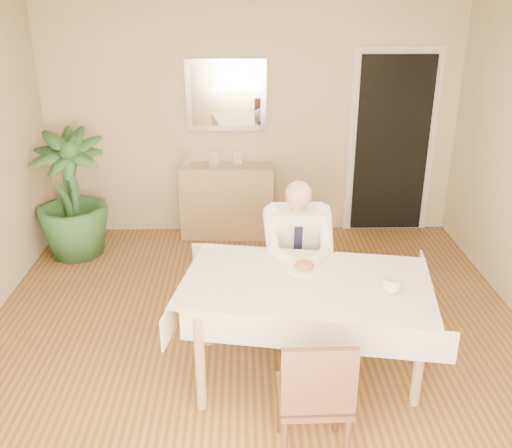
{
  "coord_description": "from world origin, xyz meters",
  "views": [
    {
      "loc": [
        -0.09,
        -3.66,
        2.62
      ],
      "look_at": [
        0.0,
        0.35,
        0.95
      ],
      "focal_mm": 40.0,
      "sensor_mm": 36.0,
      "label": 1
    }
  ],
  "objects_px": {
    "coffee_mug": "(392,285)",
    "potted_palm": "(71,195)",
    "dining_table": "(306,292)",
    "seated_man": "(298,252)",
    "chair_near": "(315,395)",
    "chair_far": "(295,256)",
    "sideboard": "(228,201)"
  },
  "relations": [
    {
      "from": "seated_man",
      "to": "coffee_mug",
      "type": "relative_size",
      "value": 10.08
    },
    {
      "from": "chair_far",
      "to": "potted_palm",
      "type": "xyz_separation_m",
      "value": [
        -2.19,
        1.17,
        0.15
      ]
    },
    {
      "from": "chair_near",
      "to": "seated_man",
      "type": "distance_m",
      "value": 1.47
    },
    {
      "from": "seated_man",
      "to": "coffee_mug",
      "type": "distance_m",
      "value": 0.94
    },
    {
      "from": "seated_man",
      "to": "sideboard",
      "type": "xyz_separation_m",
      "value": [
        -0.61,
        1.93,
        -0.28
      ]
    },
    {
      "from": "chair_far",
      "to": "potted_palm",
      "type": "bearing_deg",
      "value": 149.52
    },
    {
      "from": "dining_table",
      "to": "chair_near",
      "type": "distance_m",
      "value": 0.88
    },
    {
      "from": "dining_table",
      "to": "coffee_mug",
      "type": "xyz_separation_m",
      "value": [
        0.55,
        -0.16,
        0.13
      ]
    },
    {
      "from": "chair_far",
      "to": "sideboard",
      "type": "height_order",
      "value": "chair_far"
    },
    {
      "from": "chair_near",
      "to": "chair_far",
      "type": "bearing_deg",
      "value": 87.76
    },
    {
      "from": "dining_table",
      "to": "chair_far",
      "type": "distance_m",
      "value": 0.9
    },
    {
      "from": "dining_table",
      "to": "chair_near",
      "type": "bearing_deg",
      "value": -81.95
    },
    {
      "from": "coffee_mug",
      "to": "potted_palm",
      "type": "bearing_deg",
      "value": 140.95
    },
    {
      "from": "chair_far",
      "to": "dining_table",
      "type": "bearing_deg",
      "value": -92.29
    },
    {
      "from": "dining_table",
      "to": "seated_man",
      "type": "height_order",
      "value": "seated_man"
    },
    {
      "from": "sideboard",
      "to": "coffee_mug",
      "type": "bearing_deg",
      "value": -63.49
    },
    {
      "from": "sideboard",
      "to": "potted_palm",
      "type": "distance_m",
      "value": 1.67
    },
    {
      "from": "dining_table",
      "to": "chair_near",
      "type": "height_order",
      "value": "chair_near"
    },
    {
      "from": "chair_near",
      "to": "coffee_mug",
      "type": "bearing_deg",
      "value": 49.37
    },
    {
      "from": "chair_far",
      "to": "potted_palm",
      "type": "distance_m",
      "value": 2.49
    },
    {
      "from": "chair_near",
      "to": "coffee_mug",
      "type": "height_order",
      "value": "chair_near"
    },
    {
      "from": "chair_far",
      "to": "seated_man",
      "type": "distance_m",
      "value": 0.34
    },
    {
      "from": "chair_near",
      "to": "potted_palm",
      "type": "distance_m",
      "value": 3.64
    },
    {
      "from": "dining_table",
      "to": "chair_far",
      "type": "height_order",
      "value": "chair_far"
    },
    {
      "from": "dining_table",
      "to": "seated_man",
      "type": "relative_size",
      "value": 1.52
    },
    {
      "from": "coffee_mug",
      "to": "potted_palm",
      "type": "relative_size",
      "value": 0.09
    },
    {
      "from": "dining_table",
      "to": "potted_palm",
      "type": "relative_size",
      "value": 1.43
    },
    {
      "from": "chair_far",
      "to": "chair_near",
      "type": "relative_size",
      "value": 1.04
    },
    {
      "from": "potted_palm",
      "to": "coffee_mug",
      "type": "bearing_deg",
      "value": -39.05
    },
    {
      "from": "chair_near",
      "to": "seated_man",
      "type": "bearing_deg",
      "value": 87.56
    },
    {
      "from": "dining_table",
      "to": "sideboard",
      "type": "xyz_separation_m",
      "value": [
        -0.61,
        2.52,
        -0.26
      ]
    },
    {
      "from": "seated_man",
      "to": "potted_palm",
      "type": "bearing_deg",
      "value": 146.26
    }
  ]
}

